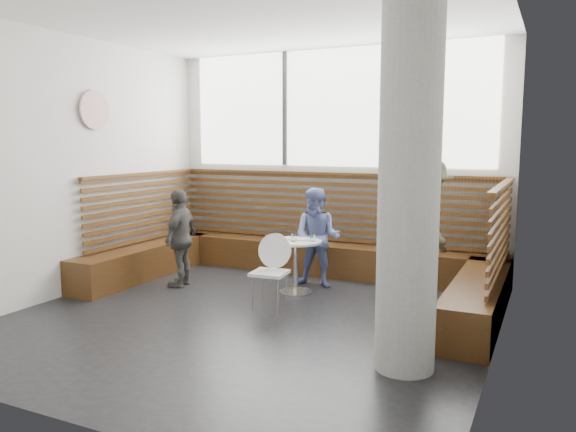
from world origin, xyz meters
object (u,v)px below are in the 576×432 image
at_px(concrete_column, 409,180).
at_px(child_left, 181,238).
at_px(cafe_table, 296,255).
at_px(adult_man, 424,233).
at_px(child_back, 317,238).
at_px(cafe_chair, 272,265).

relative_size(concrete_column, child_left, 2.49).
xyz_separation_m(cafe_table, adult_man, (1.56, 0.14, 0.38)).
height_order(concrete_column, child_back, concrete_column).
relative_size(adult_man, child_left, 1.34).
height_order(cafe_chair, child_back, child_back).
xyz_separation_m(concrete_column, adult_man, (-0.26, 1.90, -0.74)).
distance_m(concrete_column, child_back, 2.91).
bearing_deg(adult_man, child_left, 108.42).
relative_size(concrete_column, child_back, 2.45).
bearing_deg(child_left, child_back, 103.94).
bearing_deg(cafe_chair, cafe_table, 85.05).
height_order(concrete_column, cafe_chair, concrete_column).
bearing_deg(child_left, cafe_chair, 67.73).
relative_size(concrete_column, cafe_table, 4.75).
xyz_separation_m(cafe_table, child_back, (0.13, 0.40, 0.17)).
relative_size(cafe_chair, child_back, 0.65).
xyz_separation_m(adult_man, child_left, (-3.08, -0.46, -0.22)).
relative_size(cafe_table, child_left, 0.52).
xyz_separation_m(cafe_table, child_left, (-1.52, -0.32, 0.16)).
bearing_deg(cafe_chair, concrete_column, -36.67).
bearing_deg(child_back, concrete_column, -56.69).
distance_m(adult_man, child_left, 3.12).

